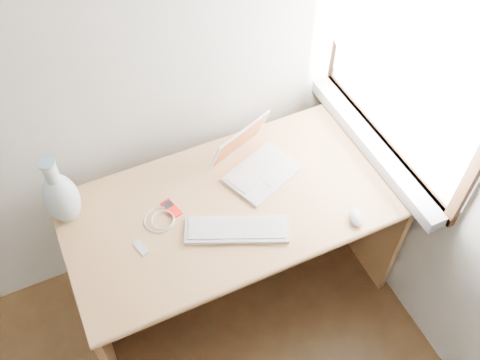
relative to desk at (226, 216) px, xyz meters
name	(u,v)px	position (x,y,z in m)	size (l,w,h in m)	color
window	(403,54)	(0.71, -0.08, 0.74)	(0.11, 0.99, 1.10)	white
desk	(226,216)	(0.00, 0.00, 0.00)	(1.42, 0.71, 0.75)	tan
laptop	(259,161)	(0.18, 0.04, 0.26)	(0.36, 0.35, 0.21)	white
external_keyboard	(237,230)	(-0.05, -0.22, 0.23)	(0.43, 0.28, 0.02)	white
mouse	(356,218)	(0.41, -0.38, 0.23)	(0.06, 0.09, 0.03)	white
ipod	(171,208)	(-0.25, -0.01, 0.22)	(0.07, 0.11, 0.01)	red
cable_coil	(159,220)	(-0.31, -0.04, 0.22)	(0.13, 0.13, 0.01)	white
remote	(141,248)	(-0.42, -0.14, 0.22)	(0.03, 0.08, 0.01)	white
vase	(61,197)	(-0.64, 0.12, 0.36)	(0.14, 0.14, 0.35)	silver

